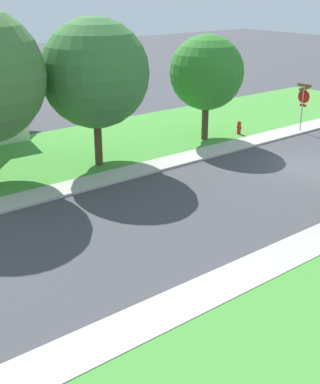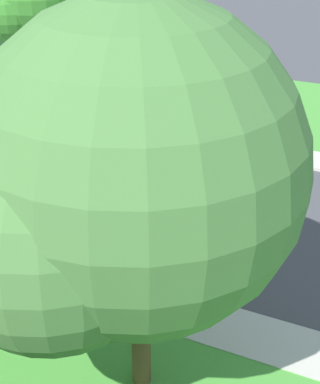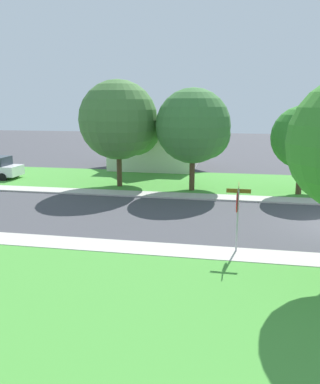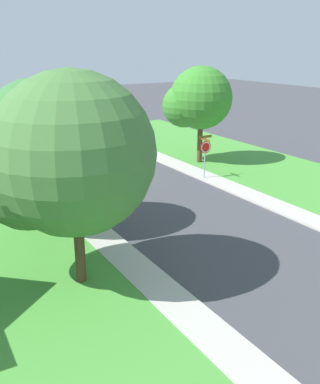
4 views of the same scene
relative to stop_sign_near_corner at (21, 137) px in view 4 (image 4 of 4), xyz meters
name	(u,v)px [view 4 (image 4 of 4)]	position (x,y,z in m)	size (l,w,h in m)	color
ground_plane	(108,171)	(-4.40, 4.80, -1.88)	(120.00, 120.00, 0.00)	#424247
sidewalk_east	(125,258)	(0.30, 16.80, -1.83)	(1.40, 56.00, 0.10)	#B7B2A8
lawn_east	(1,290)	(5.00, 16.80, -1.84)	(8.00, 56.00, 0.08)	#479338
sidewalk_west	(295,213)	(-9.10, 16.80, -1.83)	(1.40, 56.00, 0.10)	#B7B2A8
stop_sign_near_corner	(21,137)	(0.00, 0.00, 0.00)	(0.92, 0.92, 2.77)	#9E9EA3
stop_sign_far_corner	(205,150)	(-8.75, 9.65, 0.01)	(0.92, 0.92, 2.77)	#9E9EA3
tree_across_right	(33,140)	(2.31, 12.32, 2.29)	(5.22, 4.86, 6.75)	#4C3823
tree_corner_large	(0,129)	(2.32, 5.51, 1.69)	(4.20, 3.91, 5.65)	#4C3823
tree_sidewalk_far	(63,159)	(2.71, 17.43, 2.60)	(5.78, 5.37, 7.34)	#4C3823
tree_across_left	(197,100)	(-10.57, 6.04, 2.54)	(4.57, 4.25, 6.68)	#4C3823
fire_hydrant	(9,172)	(1.69, 3.38, -1.44)	(0.38, 0.22, 0.83)	red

